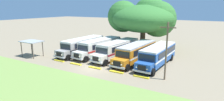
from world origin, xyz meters
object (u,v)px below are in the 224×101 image
at_px(parked_bus_slot_1, 100,46).
at_px(utility_pole, 166,50).
at_px(parked_bus_slot_3, 136,52).
at_px(waiting_shelter, 32,43).
at_px(parked_bus_slot_2, 118,49).
at_px(broad_shade_tree, 145,17).
at_px(parked_bus_slot_4, 158,54).
at_px(parked_bus_slot_0, 83,45).

relative_size(parked_bus_slot_1, utility_pole, 1.61).
bearing_deg(parked_bus_slot_3, waiting_shelter, -66.25).
bearing_deg(parked_bus_slot_2, parked_bus_slot_3, 87.78).
xyz_separation_m(broad_shade_tree, utility_pole, (8.44, -15.28, -2.71)).
bearing_deg(parked_bus_slot_3, broad_shade_tree, -162.44).
xyz_separation_m(parked_bus_slot_4, waiting_shelter, (-20.27, -6.27, 0.87)).
xyz_separation_m(parked_bus_slot_4, utility_pole, (2.53, -5.41, 2.06)).
xyz_separation_m(parked_bus_slot_1, parked_bus_slot_2, (3.68, -0.05, 0.00)).
distance_m(parked_bus_slot_0, utility_pole, 17.49).
bearing_deg(utility_pole, parked_bus_slot_0, 162.49).
xyz_separation_m(parked_bus_slot_2, parked_bus_slot_4, (7.01, -0.48, 0.00)).
bearing_deg(parked_bus_slot_1, utility_pole, 71.14).
xyz_separation_m(parked_bus_slot_0, parked_bus_slot_3, (10.62, 0.17, 0.00)).
distance_m(parked_bus_slot_4, waiting_shelter, 21.23).
relative_size(parked_bus_slot_0, parked_bus_slot_1, 0.99).
bearing_deg(broad_shade_tree, parked_bus_slot_4, -59.10).
height_order(parked_bus_slot_0, broad_shade_tree, broad_shade_tree).
xyz_separation_m(parked_bus_slot_0, parked_bus_slot_1, (3.34, 0.71, 0.00)).
relative_size(parked_bus_slot_3, broad_shade_tree, 0.76).
bearing_deg(parked_bus_slot_0, parked_bus_slot_1, 103.97).
height_order(parked_bus_slot_0, utility_pole, utility_pole).
bearing_deg(parked_bus_slot_4, parked_bus_slot_1, -90.35).
relative_size(parked_bus_slot_2, waiting_shelter, 3.05).
xyz_separation_m(parked_bus_slot_1, waiting_shelter, (-9.57, -6.80, 0.87)).
bearing_deg(parked_bus_slot_1, parked_bus_slot_4, 92.49).
bearing_deg(waiting_shelter, parked_bus_slot_2, 27.00).
distance_m(parked_bus_slot_4, broad_shade_tree, 12.46).
height_order(parked_bus_slot_0, parked_bus_slot_3, same).
relative_size(parked_bus_slot_1, parked_bus_slot_4, 1.01).
xyz_separation_m(parked_bus_slot_2, parked_bus_slot_3, (3.60, -0.49, 0.00)).
height_order(parked_bus_slot_4, broad_shade_tree, broad_shade_tree).
bearing_deg(broad_shade_tree, parked_bus_slot_1, -117.09).
height_order(parked_bus_slot_1, utility_pole, utility_pole).
height_order(parked_bus_slot_2, waiting_shelter, parked_bus_slot_2).
xyz_separation_m(parked_bus_slot_0, parked_bus_slot_4, (14.03, 0.18, 0.00)).
bearing_deg(parked_bus_slot_1, parked_bus_slot_0, -72.72).
height_order(parked_bus_slot_1, parked_bus_slot_2, same).
bearing_deg(parked_bus_slot_4, parked_bus_slot_0, -86.79).
distance_m(broad_shade_tree, waiting_shelter, 21.96).
bearing_deg(parked_bus_slot_1, waiting_shelter, -49.32).
bearing_deg(parked_bus_slot_4, waiting_shelter, -70.34).
bearing_deg(utility_pole, parked_bus_slot_2, 148.34).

